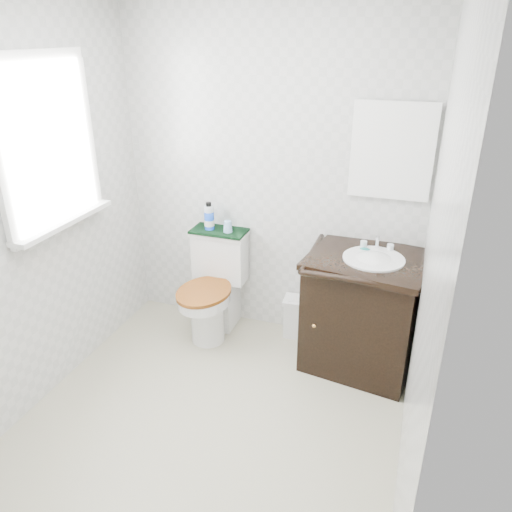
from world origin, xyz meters
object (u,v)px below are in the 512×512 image
Objects in this scene: vanity at (364,309)px; trash_bin at (298,317)px; toilet at (215,291)px; mouthwash_bottle at (209,217)px; cup at (228,226)px.

trash_bin is at bearing 158.61° from vanity.
vanity is (1.13, -0.07, 0.09)m from toilet.
mouthwash_bottle reaches higher than trash_bin.
toilet is 0.67m from trash_bin.
toilet is 0.56m from mouthwash_bottle.
mouthwash_bottle reaches higher than toilet.
vanity is at bearing -8.55° from mouthwash_bottle.
trash_bin is at bearing 2.81° from cup.
vanity is at bearing -9.19° from cup.
mouthwash_bottle is 0.16m from cup.
trash_bin is 1.52× the size of mouthwash_bottle.
vanity is 4.44× the size of mouthwash_bottle.
toilet is 2.48× the size of trash_bin.
mouthwash_bottle is (-0.70, -0.02, 0.73)m from trash_bin.
vanity is 1.30m from mouthwash_bottle.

